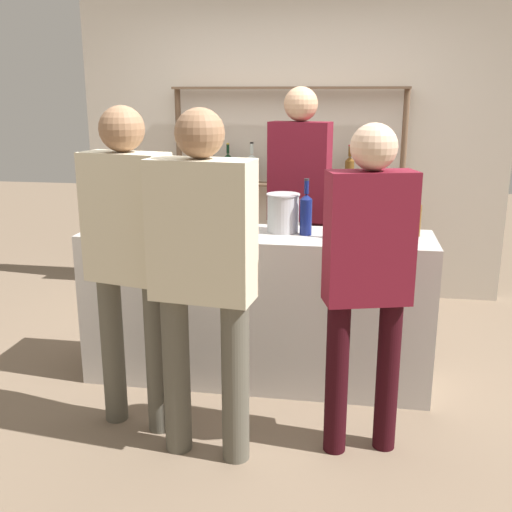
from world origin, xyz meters
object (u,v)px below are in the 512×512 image
at_px(ice_bucket, 283,213).
at_px(cork_jar, 227,219).
at_px(counter_bottle_4, 415,216).
at_px(customer_center, 203,264).
at_px(counter_bottle_3, 193,212).
at_px(wine_glass, 391,215).
at_px(server_behind_counter, 299,192).
at_px(customer_left, 129,246).
at_px(counter_bottle_5, 352,219).
at_px(counter_bottle_1, 238,214).
at_px(counter_bottle_0, 306,213).
at_px(counter_bottle_2, 139,211).
at_px(customer_right, 368,266).

bearing_deg(ice_bucket, cork_jar, -171.69).
bearing_deg(counter_bottle_4, customer_center, -137.45).
xyz_separation_m(counter_bottle_3, ice_bucket, (0.53, 0.11, -0.01)).
height_order(wine_glass, server_behind_counter, server_behind_counter).
bearing_deg(counter_bottle_3, customer_left, -106.02).
distance_m(counter_bottle_3, counter_bottle_4, 1.32).
relative_size(wine_glass, ice_bucket, 0.68).
distance_m(counter_bottle_5, server_behind_counter, 0.94).
bearing_deg(counter_bottle_3, server_behind_counter, 56.42).
bearing_deg(server_behind_counter, counter_bottle_1, -7.98).
bearing_deg(counter_bottle_5, customer_left, -151.66).
xyz_separation_m(counter_bottle_0, cork_jar, (-0.48, 0.01, -0.05)).
xyz_separation_m(counter_bottle_4, server_behind_counter, (-0.75, 0.71, 0.02)).
bearing_deg(server_behind_counter, counter_bottle_4, 56.50).
bearing_deg(counter_bottle_4, wine_glass, 168.63).
distance_m(counter_bottle_2, counter_bottle_5, 1.29).
bearing_deg(customer_right, wine_glass, -25.83).
distance_m(counter_bottle_1, counter_bottle_5, 0.67).
bearing_deg(customer_left, customer_right, -79.12).
height_order(counter_bottle_0, counter_bottle_2, counter_bottle_0).
bearing_deg(counter_bottle_4, cork_jar, -176.52).
distance_m(ice_bucket, customer_center, 0.98).
distance_m(counter_bottle_1, server_behind_counter, 0.91).
bearing_deg(counter_bottle_5, server_behind_counter, 114.36).
bearing_deg(cork_jar, customer_center, -85.14).
bearing_deg(ice_bucket, counter_bottle_5, -16.52).
distance_m(counter_bottle_0, cork_jar, 0.49).
relative_size(counter_bottle_2, server_behind_counter, 0.17).
bearing_deg(counter_bottle_5, cork_jar, 174.43).
height_order(server_behind_counter, customer_right, server_behind_counter).
distance_m(customer_center, server_behind_counter, 1.70).
height_order(counter_bottle_3, cork_jar, counter_bottle_3).
relative_size(server_behind_counter, customer_right, 1.11).
xyz_separation_m(counter_bottle_4, wine_glass, (-0.13, 0.03, -0.00)).
xyz_separation_m(counter_bottle_2, ice_bucket, (0.88, 0.11, -0.00)).
relative_size(counter_bottle_4, cork_jar, 1.90).
relative_size(counter_bottle_5, customer_center, 0.18).
bearing_deg(counter_bottle_1, counter_bottle_3, 175.19).
bearing_deg(cork_jar, customer_left, -118.54).
bearing_deg(cork_jar, counter_bottle_3, -161.63).
distance_m(counter_bottle_2, wine_glass, 1.53).
xyz_separation_m(counter_bottle_0, customer_right, (0.36, -0.71, -0.11)).
xyz_separation_m(counter_bottle_2, customer_left, (0.17, -0.62, -0.06)).
xyz_separation_m(counter_bottle_2, wine_glass, (1.52, 0.16, -0.00)).
bearing_deg(counter_bottle_1, counter_bottle_5, 1.19).
bearing_deg(counter_bottle_3, cork_jar, 18.37).
bearing_deg(wine_glass, counter_bottle_5, -144.07).
xyz_separation_m(customer_center, server_behind_counter, (0.29, 1.67, 0.09)).
height_order(counter_bottle_4, customer_right, customer_right).
height_order(counter_bottle_4, server_behind_counter, server_behind_counter).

